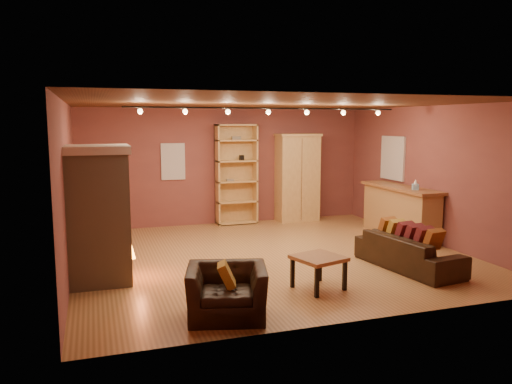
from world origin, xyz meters
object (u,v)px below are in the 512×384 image
object	(u,v)px
fireplace	(99,215)
armchair	(227,283)
bookcase	(236,173)
armoire	(297,177)
bar_counter	(400,211)
coffee_table	(319,261)
loveseat	(409,245)

from	to	relation	value
fireplace	armchair	bearing A→B (deg)	-53.12
fireplace	bookcase	distance (m)	4.94
armchair	bookcase	bearing A→B (deg)	87.77
armoire	bar_counter	bearing A→B (deg)	-58.35
coffee_table	loveseat	bearing A→B (deg)	14.08
armoire	loveseat	distance (m)	4.53
loveseat	fireplace	bearing A→B (deg)	71.98
bar_counter	armchair	xyz separation A→B (m)	(-4.75, -3.23, -0.12)
fireplace	bookcase	xyz separation A→B (m)	(3.24, 3.72, 0.17)
bookcase	loveseat	xyz separation A→B (m)	(1.72, -4.63, -0.83)
fireplace	armchair	distance (m)	2.56
fireplace	armoire	bearing A→B (deg)	36.64
bar_counter	armchair	size ratio (longest dim) A/B	2.02
bar_counter	loveseat	size ratio (longest dim) A/B	1.13
loveseat	armchair	xyz separation A→B (m)	(-3.47, -1.09, 0.04)
bar_counter	armoire	bearing A→B (deg)	121.65
fireplace	coffee_table	xyz separation A→B (m)	(3.06, -1.38, -0.64)
coffee_table	bar_counter	bearing A→B (deg)	39.51
coffee_table	armchair	bearing A→B (deg)	-158.73
fireplace	armchair	xyz separation A→B (m)	(1.49, -1.99, -0.62)
bookcase	armoire	distance (m)	1.57
loveseat	coffee_table	xyz separation A→B (m)	(-1.90, -0.48, 0.02)
fireplace	loveseat	xyz separation A→B (m)	(4.96, -0.90, -0.66)
bar_counter	coffee_table	world-z (taller)	bar_counter
bar_counter	fireplace	bearing A→B (deg)	-168.75
loveseat	bar_counter	bearing A→B (deg)	-38.52
bookcase	fireplace	bearing A→B (deg)	-131.05
bar_counter	armchair	bearing A→B (deg)	-145.76
coffee_table	fireplace	bearing A→B (deg)	155.77
armchair	loveseat	bearing A→B (deg)	32.20
armoire	loveseat	world-z (taller)	armoire
bookcase	armchair	world-z (taller)	bookcase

